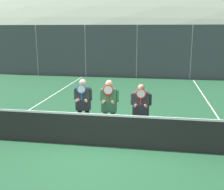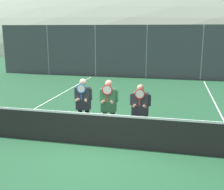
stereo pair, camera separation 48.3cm
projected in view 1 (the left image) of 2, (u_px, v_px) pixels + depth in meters
The scene contains 13 objects.
ground_plane at pixel (104, 146), 7.82m from camera, with size 120.00×120.00×0.00m, color #1E4C2D.
hill_distant at pixel (152, 45), 57.84m from camera, with size 113.60×63.11×22.09m.
clubhouse_building at pixel (140, 45), 25.78m from camera, with size 17.33×5.50×3.43m.
fence_back at pixel (137, 52), 18.42m from camera, with size 20.92×0.06×3.45m.
tennis_net at pixel (104, 130), 7.71m from camera, with size 9.87×0.09×1.04m.
court_line_left_sideline at pixel (29, 110), 11.28m from camera, with size 0.05×16.00×0.01m, color white.
court_line_right_sideline at pixel (219, 120), 10.12m from camera, with size 0.05×16.00×0.01m, color white.
player_leftmost at pixel (83, 104), 8.28m from camera, with size 0.55×0.34×1.78m.
player_center_left at pixel (109, 105), 8.09m from camera, with size 0.56×0.34×1.78m.
player_center_right at pixel (141, 109), 7.92m from camera, with size 0.60×0.34×1.70m.
car_far_left at pixel (69, 58), 22.39m from camera, with size 4.31×2.06×1.75m.
car_left_of_center at pixel (136, 59), 21.79m from camera, with size 4.74×1.93×1.73m.
car_center at pixel (209, 61), 21.11m from camera, with size 4.50×1.96×1.66m.
Camera 1 is at (1.40, -7.15, 3.19)m, focal length 45.00 mm.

